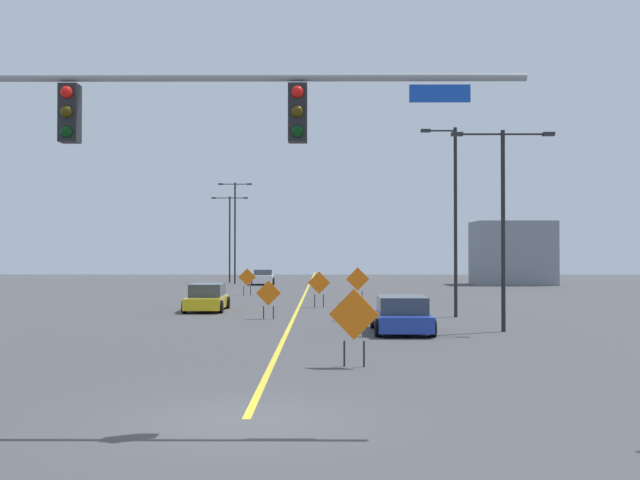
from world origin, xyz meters
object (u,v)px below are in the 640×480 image
object	(u,v)px
street_lamp_near_right	(453,213)
street_lamp_near_left	(503,210)
construction_sign_median_far	(319,285)
car_blue_approaching	(402,315)
street_lamp_mid_right	(235,225)
traffic_signal_assembly	(75,142)
construction_sign_right_lane	(358,280)
street_lamp_far_left	(230,232)
car_white_mid	(263,278)
construction_sign_right_shoulder	(247,278)
construction_sign_left_shoulder	(354,318)
car_yellow_near	(207,298)
construction_sign_left_lane	(268,295)

from	to	relation	value
street_lamp_near_right	street_lamp_near_left	bearing A→B (deg)	-83.10
construction_sign_median_far	car_blue_approaching	world-z (taller)	construction_sign_median_far
street_lamp_mid_right	traffic_signal_assembly	bearing A→B (deg)	-86.06
street_lamp_near_right	construction_sign_right_lane	world-z (taller)	street_lamp_near_right
street_lamp_far_left	street_lamp_near_right	bearing A→B (deg)	-69.34
street_lamp_far_left	car_white_mid	distance (m)	7.73
construction_sign_median_far	car_blue_approaching	distance (m)	13.47
construction_sign_right_shoulder	construction_sign_median_far	bearing A→B (deg)	-66.50
construction_sign_right_shoulder	traffic_signal_assembly	bearing A→B (deg)	-88.69
street_lamp_near_right	construction_sign_right_lane	distance (m)	11.67
traffic_signal_assembly	construction_sign_median_far	xyz separation A→B (m)	(4.20, 27.96, -3.73)
construction_sign_left_shoulder	car_white_mid	bearing A→B (deg)	97.20
traffic_signal_assembly	car_blue_approaching	bearing A→B (deg)	63.65
street_lamp_near_left	construction_sign_left_shoulder	world-z (taller)	street_lamp_near_left
construction_sign_right_lane	car_white_mid	bearing A→B (deg)	106.84
traffic_signal_assembly	street_lamp_near_right	distance (m)	24.09
construction_sign_right_lane	car_yellow_near	xyz separation A→B (m)	(-8.02, -6.55, -0.66)
construction_sign_left_lane	car_white_mid	distance (m)	36.95
street_lamp_mid_right	car_yellow_near	world-z (taller)	street_lamp_mid_right
street_lamp_far_left	construction_sign_left_shoulder	size ratio (longest dim) A/B	4.22
traffic_signal_assembly	construction_sign_left_shoulder	bearing A→B (deg)	50.20
traffic_signal_assembly	construction_sign_median_far	bearing A→B (deg)	81.46
car_yellow_near	car_white_mid	bearing A→B (deg)	89.40
street_lamp_near_right	car_white_mid	xyz separation A→B (m)	(-11.66, 35.80, -4.14)
traffic_signal_assembly	car_blue_approaching	size ratio (longest dim) A/B	2.76
construction_sign_right_lane	street_lamp_far_left	bearing A→B (deg)	110.58
street_lamp_near_right	construction_sign_right_shoulder	distance (m)	21.59
street_lamp_near_right	construction_sign_left_shoulder	bearing A→B (deg)	-108.66
street_lamp_near_left	construction_sign_left_shoulder	bearing A→B (deg)	-123.95
street_lamp_mid_right	car_white_mid	distance (m)	6.20
construction_sign_right_shoulder	car_white_mid	world-z (taller)	construction_sign_right_shoulder
street_lamp_mid_right	construction_sign_left_lane	distance (m)	39.85
street_lamp_mid_right	construction_sign_left_shoulder	world-z (taller)	street_lamp_mid_right
street_lamp_far_left	construction_sign_median_far	bearing A→B (deg)	-75.18
construction_sign_right_lane	car_blue_approaching	distance (m)	17.27
street_lamp_far_left	street_lamp_mid_right	xyz separation A→B (m)	(0.85, -2.80, 0.55)
street_lamp_far_left	street_lamp_near_right	size ratio (longest dim) A/B	0.98
construction_sign_median_far	car_white_mid	distance (m)	30.03
car_yellow_near	traffic_signal_assembly	bearing A→B (deg)	-86.56
street_lamp_far_left	car_yellow_near	xyz separation A→B (m)	(3.43, -37.05, -4.41)
construction_sign_right_shoulder	construction_sign_median_far	distance (m)	12.80
traffic_signal_assembly	construction_sign_right_shoulder	world-z (taller)	traffic_signal_assembly
street_lamp_near_right	car_white_mid	bearing A→B (deg)	108.04
construction_sign_right_lane	construction_sign_median_far	bearing A→B (deg)	-118.83
street_lamp_near_right	construction_sign_left_lane	distance (m)	9.32
street_lamp_far_left	construction_sign_right_shoulder	distance (m)	23.59
construction_sign_left_shoulder	construction_sign_median_far	xyz separation A→B (m)	(-1.06, 21.64, -0.04)
street_lamp_near_right	construction_sign_right_shoulder	bearing A→B (deg)	122.28
traffic_signal_assembly	car_white_mid	distance (m)	57.67
street_lamp_near_left	construction_sign_right_shoulder	world-z (taller)	street_lamp_near_left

